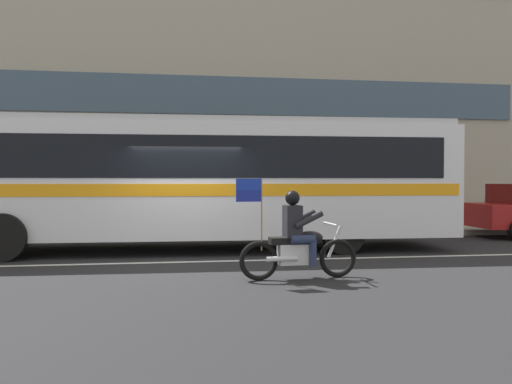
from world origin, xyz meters
name	(u,v)px	position (x,y,z in m)	size (l,w,h in m)	color
ground_plane	(186,258)	(0.00, 0.00, 0.00)	(60.00, 60.00, 0.00)	black
sidewalk_curb	(187,231)	(0.00, 5.10, 0.07)	(28.00, 3.80, 0.15)	gray
lane_center_stripe	(186,262)	(0.00, -0.60, 0.00)	(26.60, 0.14, 0.01)	silver
office_building_facade	(186,40)	(0.00, 7.39, 6.99)	(28.00, 0.89, 13.97)	gray
transit_bus	(191,175)	(0.12, 1.19, 1.88)	(13.06, 2.97, 3.22)	silver
motorcycle_with_rider	(298,241)	(1.97, -2.67, 0.67)	(2.19, 0.64, 1.78)	black
fire_hydrant	(181,221)	(-0.16, 3.83, 0.52)	(0.22, 0.30, 0.75)	gold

